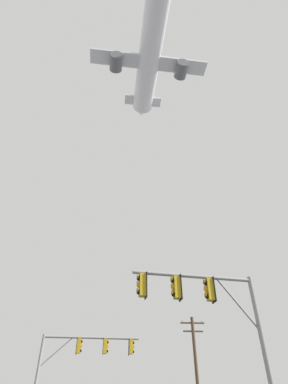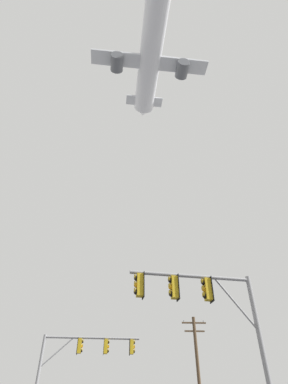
{
  "view_description": "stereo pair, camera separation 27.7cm",
  "coord_description": "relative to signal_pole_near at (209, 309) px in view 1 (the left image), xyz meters",
  "views": [
    {
      "loc": [
        0.1,
        -5.23,
        1.61
      ],
      "look_at": [
        1.6,
        14.57,
        15.78
      ],
      "focal_mm": 28.11,
      "sensor_mm": 36.0,
      "label": 1
    },
    {
      "loc": [
        0.38,
        -5.25,
        1.61
      ],
      "look_at": [
        1.6,
        14.57,
        15.78
      ],
      "focal_mm": 28.11,
      "sensor_mm": 36.0,
      "label": 2
    }
  ],
  "objects": [
    {
      "name": "airplane",
      "position": [
        -0.28,
        18.03,
        49.11
      ],
      "size": [
        21.65,
        28.02,
        7.65
      ],
      "color": "white"
    },
    {
      "name": "signal_pole_far",
      "position": [
        -6.09,
        10.77,
        -0.43
      ],
      "size": [
        6.64,
        0.66,
        5.64
      ],
      "color": "gray",
      "rests_on": "ground"
    },
    {
      "name": "signal_pole_near",
      "position": [
        0.0,
        0.0,
        0.0
      ],
      "size": [
        5.33,
        0.92,
        6.27
      ],
      "color": "gray",
      "rests_on": "ground"
    },
    {
      "name": "utility_pole",
      "position": [
        3.01,
        16.43,
        -0.4
      ],
      "size": [
        2.2,
        0.28,
        8.28
      ],
      "color": "brown",
      "rests_on": "ground"
    }
  ]
}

